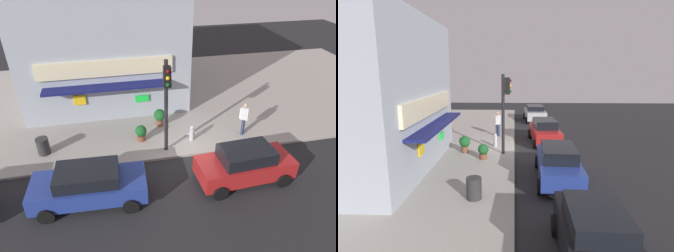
% 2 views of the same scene
% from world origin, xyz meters
% --- Properties ---
extents(ground_plane, '(50.48, 50.48, 0.00)m').
position_xyz_m(ground_plane, '(0.00, 0.00, 0.00)').
color(ground_plane, '#232326').
extents(sidewalk, '(33.65, 13.74, 0.13)m').
position_xyz_m(sidewalk, '(0.00, 6.87, 0.06)').
color(sidewalk, '#A39E93').
rests_on(sidewalk, ground_plane).
extents(traffic_light, '(0.32, 0.58, 4.65)m').
position_xyz_m(traffic_light, '(-1.12, 0.56, 3.12)').
color(traffic_light, black).
rests_on(traffic_light, sidewalk).
extents(fire_hydrant, '(0.49, 0.25, 0.84)m').
position_xyz_m(fire_hydrant, '(0.36, 1.24, 0.53)').
color(fire_hydrant, '#B2B2B7').
rests_on(fire_hydrant, sidewalk).
extents(trash_can, '(0.60, 0.60, 0.85)m').
position_xyz_m(trash_can, '(-7.05, 1.56, 0.55)').
color(trash_can, '#2D2D2D').
rests_on(trash_can, sidewalk).
extents(pedestrian, '(0.50, 0.42, 1.84)m').
position_xyz_m(pedestrian, '(3.19, 1.25, 1.13)').
color(pedestrian, navy).
rests_on(pedestrian, sidewalk).
extents(potted_plant_by_doorway, '(0.60, 0.60, 0.86)m').
position_xyz_m(potted_plant_by_doorway, '(-2.24, 1.74, 0.60)').
color(potted_plant_by_doorway, brown).
rests_on(potted_plant_by_doorway, sidewalk).
extents(potted_plant_by_window, '(0.66, 0.66, 1.00)m').
position_xyz_m(potted_plant_by_window, '(-1.02, 2.99, 0.71)').
color(potted_plant_by_window, brown).
rests_on(potted_plant_by_window, sidewalk).
extents(parked_car_red, '(4.23, 2.13, 1.67)m').
position_xyz_m(parked_car_red, '(1.78, -2.07, 0.85)').
color(parked_car_red, '#AD1E1E').
rests_on(parked_car_red, ground_plane).
extents(parked_car_silver, '(4.07, 2.18, 1.54)m').
position_xyz_m(parked_car_silver, '(10.10, -2.01, 0.81)').
color(parked_car_silver, '#B7B7BC').
rests_on(parked_car_silver, ground_plane).
extents(parked_car_black, '(3.97, 2.02, 1.66)m').
position_xyz_m(parked_car_black, '(-10.56, -2.03, 0.86)').
color(parked_car_black, black).
rests_on(parked_car_black, ground_plane).
extents(parked_car_blue, '(4.59, 2.17, 1.62)m').
position_xyz_m(parked_car_blue, '(-4.79, -2.00, 0.83)').
color(parked_car_blue, navy).
rests_on(parked_car_blue, ground_plane).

